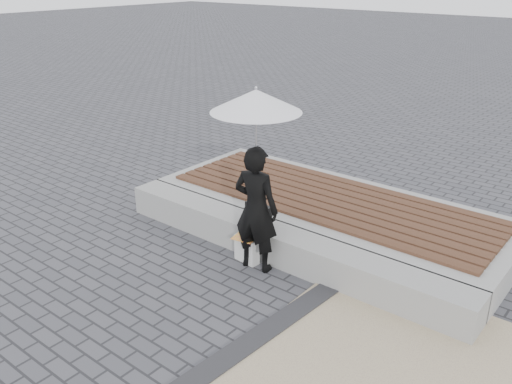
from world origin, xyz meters
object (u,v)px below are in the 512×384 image
Objects in this scene: parasol at (256,101)px; handbag at (258,214)px; seating_ledge at (279,244)px; canvas_tote at (247,249)px; woman at (256,209)px.

handbag is (-0.24, 0.34, -1.54)m from parasol.
seating_ledge is 14.62× the size of canvas_tote.
handbag is at bearing -179.32° from seating_ledge.
parasol is 3.81× the size of canvas_tote.
parasol is at bearing -6.75° from canvas_tote.
parasol is at bearing -47.61° from handbag.
seating_ledge is at bearing 55.21° from canvas_tote.
canvas_tote is (0.06, -0.30, -0.36)m from handbag.
seating_ledge is at bearing -113.64° from woman.
parasol reaches higher than canvas_tote.
handbag reaches higher than canvas_tote.
woman is at bearing -47.61° from handbag.
handbag is 0.47m from canvas_tote.
parasol reaches higher than seating_ledge.
woman is at bearing -105.29° from seating_ledge.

